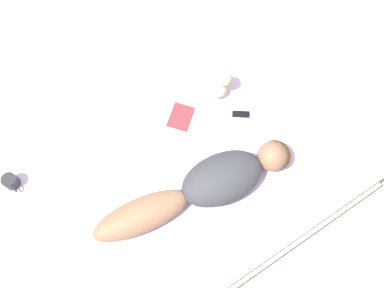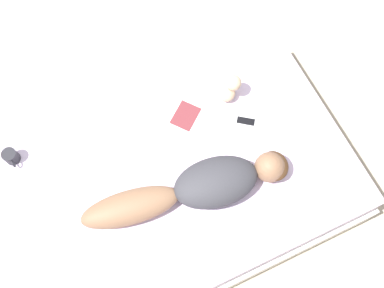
{
  "view_description": "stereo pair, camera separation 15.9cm",
  "coord_description": "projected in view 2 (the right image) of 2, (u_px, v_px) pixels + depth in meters",
  "views": [
    {
      "loc": [
        0.8,
        -0.46,
        3.29
      ],
      "look_at": [
        -0.11,
        0.14,
        0.58
      ],
      "focal_mm": 42.0,
      "sensor_mm": 36.0,
      "label": 1
    },
    {
      "loc": [
        0.88,
        -0.32,
        3.29
      ],
      "look_at": [
        -0.11,
        0.14,
        0.58
      ],
      "focal_mm": 42.0,
      "sensor_mm": 36.0,
      "label": 2
    }
  ],
  "objects": [
    {
      "name": "plush_toy",
      "position": [
        229.0,
        89.0,
        3.02
      ],
      "size": [
        0.14,
        0.16,
        0.2
      ],
      "color": "#D1B289",
      "rests_on": "bed"
    },
    {
      "name": "person",
      "position": [
        199.0,
        187.0,
        2.76
      ],
      "size": [
        0.44,
        1.34,
        0.21
      ],
      "rotation": [
        0.0,
        0.0,
        -0.15
      ],
      "color": "brown",
      "rests_on": "bed"
    },
    {
      "name": "bed",
      "position": [
        181.0,
        182.0,
        3.16
      ],
      "size": [
        1.55,
        2.25,
        0.53
      ],
      "color": "beige",
      "rests_on": "ground_plane"
    },
    {
      "name": "coffee_mug",
      "position": [
        11.0,
        156.0,
        2.89
      ],
      "size": [
        0.13,
        0.09,
        0.09
      ],
      "color": "#232328",
      "rests_on": "bed"
    },
    {
      "name": "cell_phone",
      "position": [
        246.0,
        121.0,
        3.03
      ],
      "size": [
        0.14,
        0.15,
        0.01
      ],
      "rotation": [
        0.0,
        0.0,
        -0.63
      ],
      "color": "silver",
      "rests_on": "bed"
    },
    {
      "name": "open_magazine",
      "position": [
        171.0,
        109.0,
        3.06
      ],
      "size": [
        0.53,
        0.5,
        0.01
      ],
      "rotation": [
        0.0,
        0.0,
        0.68
      ],
      "color": "white",
      "rests_on": "bed"
    },
    {
      "name": "ground_plane",
      "position": [
        181.0,
        193.0,
        3.4
      ],
      "size": [
        12.0,
        12.0,
        0.0
      ],
      "primitive_type": "plane",
      "color": "#B7A88E"
    }
  ]
}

